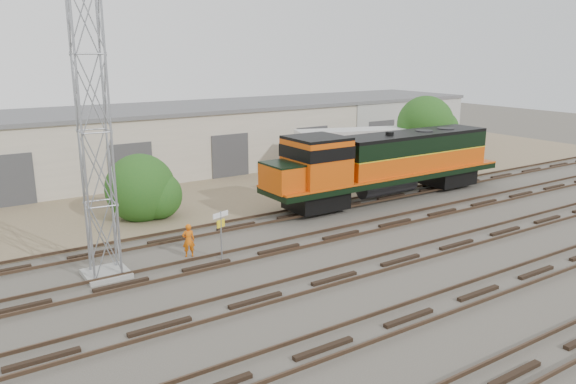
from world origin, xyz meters
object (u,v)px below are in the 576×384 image
signal_tower (95,137)px  worker (189,240)px  locomotive (385,162)px  semi_trailer (372,145)px

signal_tower → worker: size_ratio=7.69×
locomotive → worker: size_ratio=11.18×
signal_tower → locomotive: bearing=8.7°
semi_trailer → worker: bearing=-136.5°
signal_tower → worker: 6.78m
locomotive → semi_trailer: (4.93, 6.74, -0.23)m
locomotive → semi_trailer: 8.35m
locomotive → signal_tower: bearing=-171.3°
signal_tower → semi_trailer: size_ratio=1.06×
locomotive → worker: (-15.39, -2.79, -1.71)m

